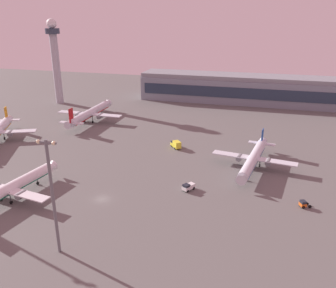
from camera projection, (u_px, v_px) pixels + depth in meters
The scene contains 10 objects.
ground_plane at pixel (102, 199), 105.81m from camera, with size 416.00×416.00×0.00m, color #605E5B.
terminal_building at pixel (252, 89), 214.21m from camera, with size 133.73×22.40×16.40m.
control_tower at pixel (55, 56), 206.55m from camera, with size 8.00×8.00×48.42m.
airplane_near_gate at pixel (9, 189), 104.27m from camera, with size 28.84×36.89×9.49m.
airplane_far_stand at pixel (254, 158), 125.50m from camera, with size 29.81×38.16×9.80m.
airplane_taxiway_distant at pixel (90, 113), 178.52m from camera, with size 33.62×43.27×11.12m.
catering_truck at pixel (176, 144), 144.80m from camera, with size 5.39×5.87×3.05m.
cargo_loader at pixel (188, 187), 110.72m from camera, with size 3.83×4.56×2.25m.
pushback_tug at pixel (303, 204), 101.14m from camera, with size 3.55×2.94×2.05m.
apron_light_west at pixel (52, 191), 77.35m from camera, with size 4.80×0.90×27.58m.
Camera 1 is at (43.66, -84.83, 52.38)m, focal length 38.22 mm.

